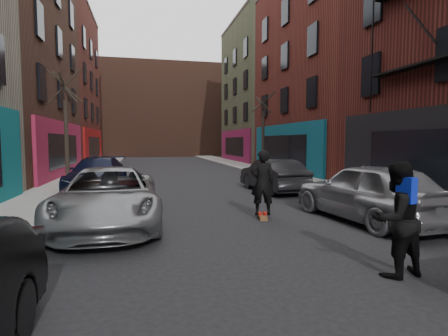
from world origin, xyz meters
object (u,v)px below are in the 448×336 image
pedestrian (396,219)px  parked_left_far (109,197)px  parked_right_end (273,175)px  tree_left_far (66,119)px  parked_right_far (368,192)px  tree_right_far (263,124)px  skateboarder (262,183)px  skateboard (262,216)px  parked_left_end (97,174)px

pedestrian → parked_left_far: bearing=-51.5°
parked_right_end → pedestrian: size_ratio=2.30×
tree_left_far → parked_right_far: 14.36m
tree_left_far → parked_right_far: (9.90, -10.09, -2.53)m
tree_right_far → parked_right_far: 16.50m
tree_right_far → parked_right_end: (-3.00, -9.87, -2.79)m
parked_right_far → pedestrian: size_ratio=2.58×
parked_right_end → skateboarder: size_ratio=2.32×
parked_left_far → skateboarder: (4.33, -0.03, 0.28)m
tree_right_far → parked_right_far: bearing=-98.8°
parked_right_end → tree_right_far: bearing=-110.9°
parked_right_end → skateboard: bearing=62.0°
tree_left_far → parked_right_end: size_ratio=1.46×
skateboarder → parked_right_far: bearing=169.9°
parked_left_end → parked_right_far: 11.91m
tree_right_far → skateboard: (-5.28, -15.01, -3.48)m
tree_right_far → pedestrian: (-4.57, -19.73, -2.55)m
parked_left_far → parked_right_end: parked_left_far is taller
tree_right_far → skateboard: tree_right_far is taller
tree_right_far → parked_left_end: (-10.80, -7.54, -2.77)m
skateboarder → tree_right_far: bearing=-98.2°
parked_left_far → skateboard: bearing=-1.4°
parked_right_far → parked_right_end: parked_right_far is taller
parked_left_far → pedestrian: 6.94m
tree_left_far → parked_right_far: tree_left_far is taller
skateboard → tree_left_far: bearing=139.5°
parked_left_far → parked_right_end: (6.62, 5.10, -0.05)m
tree_right_far → parked_left_end: 13.46m
tree_left_far → parked_left_far: tree_left_far is taller
tree_left_far → tree_right_far: tree_right_far is taller
skateboard → skateboarder: skateboarder is taller
tree_left_far → parked_right_end: (9.40, -3.87, -2.64)m
pedestrian → skateboarder: bearing=-89.6°
skateboard → pedestrian: size_ratio=0.41×
tree_left_far → tree_right_far: bearing=25.8°
skateboard → parked_left_end: bearing=137.6°
tree_right_far → pedestrian: 20.41m
tree_right_far → parked_right_far: (-2.50, -16.09, -2.68)m
tree_left_far → parked_left_end: 3.43m
parked_left_far → pedestrian: pedestrian is taller
skateboard → pedestrian: (0.71, -4.72, 0.93)m
tree_left_far → pedestrian: 15.99m
tree_right_far → skateboard: 16.29m
parked_left_far → parked_right_end: 8.36m
tree_left_far → skateboard: bearing=-51.7°
tree_right_far → skateboarder: (-5.28, -15.01, -2.47)m
parked_left_end → skateboard: bearing=-47.9°
tree_right_far → tree_left_far: bearing=-154.2°
skateboard → parked_left_far: bearing=-169.3°
tree_left_far → parked_left_end: (1.60, -1.54, -2.62)m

